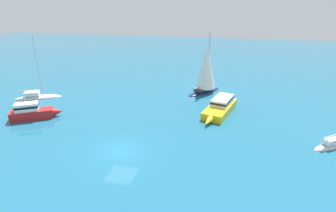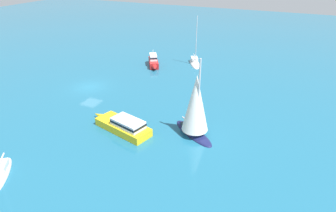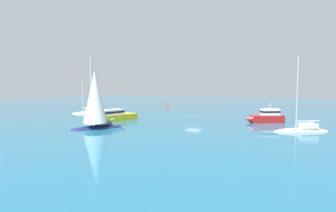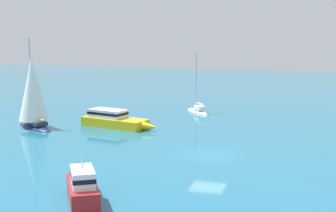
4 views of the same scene
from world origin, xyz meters
name	(u,v)px [view 1 (image 1 of 4)]	position (x,y,z in m)	size (l,w,h in m)	color
ground_plane	(120,151)	(0.00, 0.00, 0.00)	(160.00, 160.00, 0.00)	#1E607F
ketch	(206,71)	(-5.54, -17.92, 3.10)	(4.84, 5.87, 8.70)	#191E4C
motor_cruiser	(220,107)	(-8.00, -10.81, 0.68)	(3.86, 8.13, 1.60)	yellow
sailboat	(334,144)	(-18.40, -5.25, 0.20)	(4.61, 3.89, 6.90)	silver
sailboat_1	(38,97)	(16.04, -10.23, 0.14)	(5.99, 4.07, 8.63)	silver
launch	(33,112)	(11.88, -4.26, 0.78)	(5.18, 3.81, 2.71)	#B21E1E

